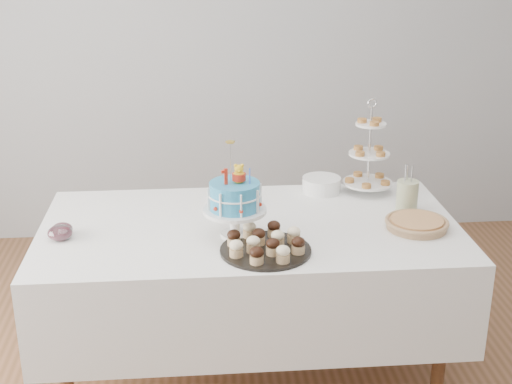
{
  "coord_description": "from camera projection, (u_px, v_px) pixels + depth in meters",
  "views": [
    {
      "loc": [
        -0.23,
        -2.71,
        2.06
      ],
      "look_at": [
        0.03,
        0.3,
        0.93
      ],
      "focal_mm": 50.0,
      "sensor_mm": 36.0,
      "label": 1
    }
  ],
  "objects": [
    {
      "name": "walls",
      "position": [
        255.0,
        119.0,
        2.79
      ],
      "size": [
        5.04,
        4.04,
        2.7
      ],
      "color": "#A1A3A6",
      "rests_on": "floor"
    },
    {
      "name": "table",
      "position": [
        250.0,
        269.0,
        3.36
      ],
      "size": [
        1.92,
        1.02,
        0.77
      ],
      "color": "white",
      "rests_on": "floor"
    },
    {
      "name": "birthday_cake",
      "position": [
        235.0,
        212.0,
        3.12
      ],
      "size": [
        0.28,
        0.28,
        0.43
      ],
      "rotation": [
        0.0,
        0.0,
        0.18
      ],
      "color": "white",
      "rests_on": "table"
    },
    {
      "name": "cupcake_tray",
      "position": [
        266.0,
        242.0,
        2.99
      ],
      "size": [
        0.39,
        0.39,
        0.09
      ],
      "color": "black",
      "rests_on": "table"
    },
    {
      "name": "pie",
      "position": [
        417.0,
        223.0,
        3.23
      ],
      "size": [
        0.29,
        0.29,
        0.05
      ],
      "color": "tan",
      "rests_on": "table"
    },
    {
      "name": "tiered_stand",
      "position": [
        369.0,
        154.0,
        3.6
      ],
      "size": [
        0.25,
        0.25,
        0.49
      ],
      "color": "silver",
      "rests_on": "table"
    },
    {
      "name": "plate_stack",
      "position": [
        321.0,
        185.0,
        3.67
      ],
      "size": [
        0.2,
        0.2,
        0.08
      ],
      "color": "white",
      "rests_on": "table"
    },
    {
      "name": "pastry_plate",
      "position": [
        232.0,
        200.0,
        3.53
      ],
      "size": [
        0.21,
        0.21,
        0.03
      ],
      "color": "white",
      "rests_on": "table"
    },
    {
      "name": "jam_bowl_a",
      "position": [
        62.0,
        229.0,
        3.16
      ],
      "size": [
        0.09,
        0.09,
        0.06
      ],
      "color": "silver",
      "rests_on": "table"
    },
    {
      "name": "jam_bowl_b",
      "position": [
        60.0,
        233.0,
        3.11
      ],
      "size": [
        0.11,
        0.11,
        0.07
      ],
      "color": "silver",
      "rests_on": "table"
    },
    {
      "name": "utensil_pitcher",
      "position": [
        407.0,
        195.0,
        3.41
      ],
      "size": [
        0.11,
        0.1,
        0.23
      ],
      "rotation": [
        0.0,
        0.0,
        0.21
      ],
      "color": "beige",
      "rests_on": "table"
    }
  ]
}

